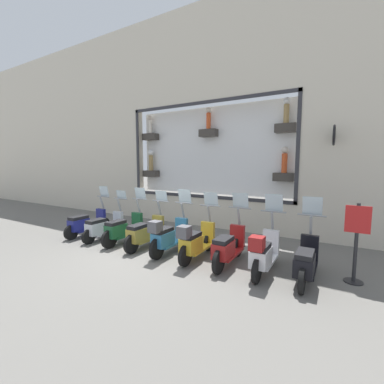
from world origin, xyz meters
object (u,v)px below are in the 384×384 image
object	(u,v)px
scooter_white_1	(263,253)
shop_sign_post	(356,240)
scooter_red_2	(228,247)
scooter_black_0	(306,261)
scooter_silver_7	(103,227)
scooter_green_6	(123,229)
scooter_yellow_3	(195,241)
scooter_navy_8	(86,223)
scooter_teal_4	(168,236)
scooter_olive_5	(145,233)

from	to	relation	value
scooter_white_1	shop_sign_post	size ratio (longest dim) A/B	1.10
scooter_white_1	scooter_red_2	bearing A→B (deg)	85.82
scooter_black_0	scooter_white_1	bearing A→B (deg)	93.98
scooter_silver_7	scooter_green_6	bearing A→B (deg)	-89.22
scooter_yellow_3	scooter_navy_8	world-z (taller)	scooter_yellow_3
scooter_red_2	scooter_green_6	xyz separation A→B (m)	(-0.00, 3.42, -0.00)
scooter_black_0	scooter_yellow_3	world-z (taller)	scooter_black_0
scooter_white_1	shop_sign_post	distance (m)	1.85
scooter_white_1	scooter_teal_4	world-z (taller)	scooter_white_1
scooter_white_1	scooter_yellow_3	bearing A→B (deg)	90.03
scooter_teal_4	scooter_navy_8	bearing A→B (deg)	89.15
scooter_navy_8	scooter_yellow_3	bearing A→B (deg)	-90.76
scooter_red_2	scooter_yellow_3	xyz separation A→B (m)	(-0.06, 0.85, 0.03)
scooter_black_0	scooter_red_2	world-z (taller)	scooter_black_0
scooter_black_0	scooter_yellow_3	bearing A→B (deg)	91.35
scooter_black_0	scooter_yellow_3	size ratio (longest dim) A/B	1.00
scooter_black_0	scooter_white_1	world-z (taller)	scooter_white_1
scooter_black_0	scooter_green_6	world-z (taller)	scooter_black_0
scooter_white_1	scooter_navy_8	xyz separation A→B (m)	(0.06, 5.98, -0.06)
scooter_red_2	shop_sign_post	distance (m)	2.65
scooter_yellow_3	scooter_green_6	xyz separation A→B (m)	(0.06, 2.56, -0.03)
scooter_teal_4	scooter_green_6	size ratio (longest dim) A/B	1.00
scooter_black_0	scooter_silver_7	bearing A→B (deg)	90.09
scooter_red_2	shop_sign_post	world-z (taller)	scooter_red_2
scooter_black_0	scooter_white_1	size ratio (longest dim) A/B	1.00
scooter_navy_8	scooter_green_6	bearing A→B (deg)	-89.80
scooter_green_6	scooter_navy_8	bearing A→B (deg)	90.20
shop_sign_post	scooter_yellow_3	bearing A→B (deg)	98.78
scooter_black_0	scooter_silver_7	world-z (taller)	scooter_black_0
scooter_green_6	scooter_navy_8	xyz separation A→B (m)	(-0.01, 1.71, -0.02)
shop_sign_post	scooter_white_1	bearing A→B (deg)	107.09
scooter_navy_8	scooter_silver_7	bearing A→B (deg)	-90.38
scooter_yellow_3	shop_sign_post	bearing A→B (deg)	-81.22
scooter_green_6	scooter_yellow_3	bearing A→B (deg)	-91.39
scooter_white_1	scooter_red_2	size ratio (longest dim) A/B	1.00
scooter_silver_7	scooter_black_0	bearing A→B (deg)	-89.91
scooter_yellow_3	scooter_teal_4	world-z (taller)	scooter_teal_4
scooter_green_6	shop_sign_post	xyz separation A→B (m)	(0.47, -5.99, 0.44)
scooter_red_2	scooter_teal_4	distance (m)	1.71
scooter_teal_4	scooter_green_6	distance (m)	1.71
scooter_silver_7	scooter_teal_4	bearing A→B (deg)	-91.00
scooter_teal_4	scooter_navy_8	distance (m)	3.42
scooter_yellow_3	scooter_silver_7	size ratio (longest dim) A/B	1.01
scooter_black_0	scooter_teal_4	bearing A→B (deg)	90.91
scooter_black_0	shop_sign_post	bearing A→B (deg)	-61.53
scooter_olive_5	scooter_green_6	world-z (taller)	scooter_green_6
scooter_teal_4	scooter_olive_5	size ratio (longest dim) A/B	1.00
scooter_teal_4	scooter_navy_8	xyz separation A→B (m)	(0.05, 3.42, -0.06)
scooter_green_6	scooter_teal_4	bearing A→B (deg)	-91.89
scooter_green_6	shop_sign_post	world-z (taller)	scooter_green_6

